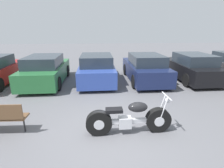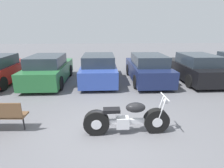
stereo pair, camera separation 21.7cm
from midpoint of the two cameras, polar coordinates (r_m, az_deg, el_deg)
The scene contains 6 objects.
ground_plane at distance 4.98m, azimuth 0.81°, elevation -15.52°, with size 60.00×60.00×0.00m, color slate.
motorcycle at distance 4.77m, azimuth 5.86°, elevation -11.33°, with size 2.31×0.62×1.05m.
parked_car_green at distance 9.63m, azimuth -19.35°, elevation 4.35°, with size 1.85×4.12×1.45m.
parked_car_blue at distance 9.37m, azimuth -3.64°, elevation 4.98°, with size 1.85×4.12×1.45m.
parked_car_navy at distance 9.59m, azimuth 12.15°, elevation 4.91°, with size 1.85×4.12×1.45m.
parked_car_black at distance 10.56m, azimuth 25.97°, elevation 4.67°, with size 1.85×4.12×1.45m.
Camera 2 is at (-0.18, -4.17, 2.73)m, focal length 28.00 mm.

